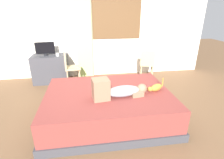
# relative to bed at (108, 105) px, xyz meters

# --- Properties ---
(ground_plane) EXTENTS (16.00, 16.00, 0.00)m
(ground_plane) POSITION_rel_bed_xyz_m (0.00, 0.02, -0.26)
(ground_plane) COLOR brown
(back_wall_with_window) EXTENTS (6.40, 0.14, 2.90)m
(back_wall_with_window) POSITION_rel_bed_xyz_m (0.02, 2.38, 1.19)
(back_wall_with_window) COLOR silver
(back_wall_with_window) RESTS_ON ground
(bed) EXTENTS (2.23, 1.67, 0.53)m
(bed) POSITION_rel_bed_xyz_m (0.00, 0.00, 0.00)
(bed) COLOR #38383D
(bed) RESTS_ON ground
(person_lying) EXTENTS (0.94, 0.37, 0.34)m
(person_lying) POSITION_rel_bed_xyz_m (0.14, -0.19, 0.38)
(person_lying) COLOR #8C939E
(person_lying) RESTS_ON bed
(cat) EXTENTS (0.33, 0.21, 0.21)m
(cat) POSITION_rel_bed_xyz_m (0.83, -0.09, 0.34)
(cat) COLOR #C67A2D
(cat) RESTS_ON bed
(desk) EXTENTS (0.90, 0.56, 0.74)m
(desk) POSITION_rel_bed_xyz_m (-1.32, 1.98, 0.11)
(desk) COLOR #38383D
(desk) RESTS_ON ground
(tv_monitor) EXTENTS (0.48, 0.10, 0.35)m
(tv_monitor) POSITION_rel_bed_xyz_m (-1.39, 1.98, 0.66)
(tv_monitor) COLOR black
(tv_monitor) RESTS_ON desk
(cup) EXTENTS (0.08, 0.08, 0.08)m
(cup) POSITION_rel_bed_xyz_m (-1.08, 1.87, 0.52)
(cup) COLOR white
(cup) RESTS_ON desk
(chair_by_desk) EXTENTS (0.42, 0.42, 0.86)m
(chair_by_desk) POSITION_rel_bed_xyz_m (-0.78, 1.67, 0.25)
(chair_by_desk) COLOR tan
(chair_by_desk) RESTS_ON ground
(chair_spare) EXTENTS (0.47, 0.47, 0.86)m
(chair_spare) POSITION_rel_bed_xyz_m (1.29, 1.66, 0.25)
(chair_spare) COLOR tan
(chair_spare) RESTS_ON ground
(curtain_left) EXTENTS (0.44, 0.06, 2.67)m
(curtain_left) POSITION_rel_bed_xyz_m (-0.37, 2.26, 1.07)
(curtain_left) COLOR #ADCC75
(curtain_left) RESTS_ON ground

